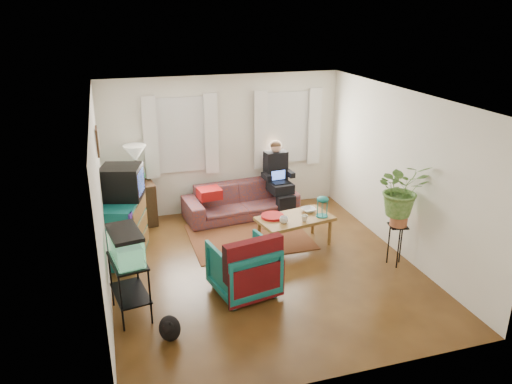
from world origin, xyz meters
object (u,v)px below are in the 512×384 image
object	(u,v)px
sofa	(241,196)
plant_stand	(396,245)
armchair	(243,265)
coffee_table	(295,231)
dresser	(123,229)
aquarium_stand	(130,288)
side_table	(140,204)

from	to	relation	value
sofa	plant_stand	world-z (taller)	sofa
sofa	armchair	bearing A→B (deg)	-109.86
armchair	coffee_table	size ratio (longest dim) A/B	0.68
dresser	plant_stand	world-z (taller)	dresser
aquarium_stand	armchair	xyz separation A→B (m)	(1.53, 0.10, 0.02)
dresser	coffee_table	world-z (taller)	dresser
dresser	plant_stand	size ratio (longest dim) A/B	1.62
plant_stand	coffee_table	bearing A→B (deg)	139.17
dresser	aquarium_stand	distance (m)	1.66
sofa	side_table	world-z (taller)	sofa
dresser	plant_stand	distance (m)	4.23
side_table	dresser	bearing A→B (deg)	-105.38
armchair	plant_stand	world-z (taller)	armchair
aquarium_stand	coffee_table	size ratio (longest dim) A/B	0.65
sofa	dresser	bearing A→B (deg)	-159.92
sofa	armchair	size ratio (longest dim) A/B	2.56
sofa	aquarium_stand	size ratio (longest dim) A/B	2.67
dresser	armchair	size ratio (longest dim) A/B	1.30
side_table	plant_stand	xyz separation A→B (m)	(3.62, -2.71, -0.06)
sofa	armchair	distance (m)	2.69
aquarium_stand	coffee_table	distance (m)	3.01
dresser	coffee_table	bearing A→B (deg)	7.15
coffee_table	plant_stand	size ratio (longest dim) A/B	1.84
aquarium_stand	plant_stand	xyz separation A→B (m)	(3.97, 0.18, -0.06)
plant_stand	aquarium_stand	bearing A→B (deg)	-177.35
coffee_table	side_table	bearing A→B (deg)	134.96
aquarium_stand	plant_stand	size ratio (longest dim) A/B	1.19
coffee_table	sofa	bearing A→B (deg)	99.68
dresser	aquarium_stand	size ratio (longest dim) A/B	1.36
coffee_table	plant_stand	xyz separation A→B (m)	(1.24, -1.07, 0.08)
coffee_table	aquarium_stand	bearing A→B (deg)	-165.79
plant_stand	dresser	bearing A→B (deg)	159.58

